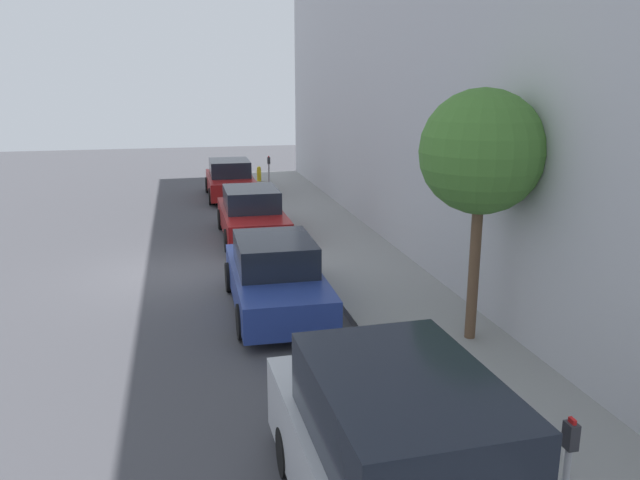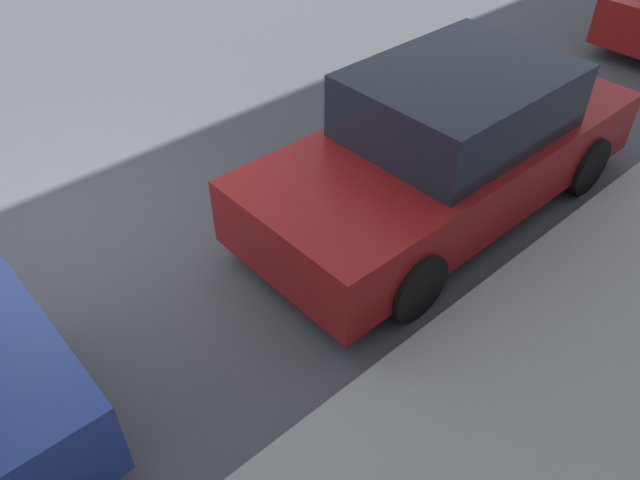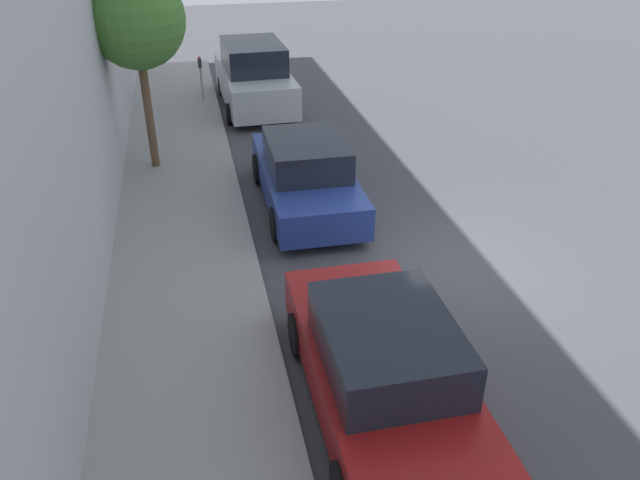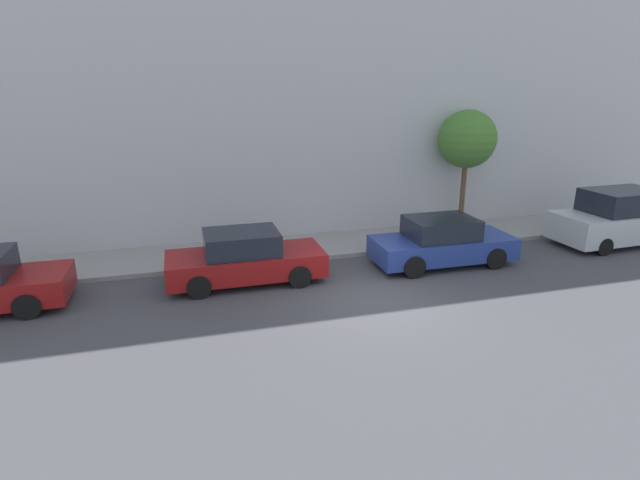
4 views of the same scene
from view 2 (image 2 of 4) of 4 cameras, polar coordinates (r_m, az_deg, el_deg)
The scene contains 2 objects.
ground_plane at distance 7.03m, azimuth -22.02°, elevation 1.32°, with size 60.00×60.00×0.00m, color #424247.
parked_sedan_third at distance 6.51m, azimuth 11.61°, elevation 8.30°, with size 1.92×4.50×1.54m.
Camera 2 is at (5.53, -1.43, 4.09)m, focal length 35.00 mm.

